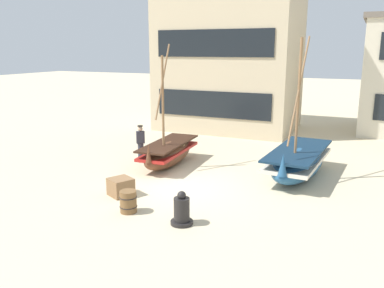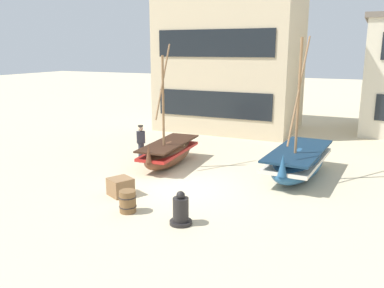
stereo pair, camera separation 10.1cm
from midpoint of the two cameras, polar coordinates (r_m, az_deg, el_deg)
name	(u,v)px [view 1 (the left image)]	position (r m, az deg, el deg)	size (l,w,h in m)	color
ground_plane	(181,186)	(15.05, -1.77, -6.00)	(120.00, 120.00, 0.00)	beige
fishing_boat_near_left	(168,152)	(17.56, -3.54, -1.20)	(1.55, 4.03, 5.19)	brown
fishing_boat_centre_large	(298,162)	(16.49, 14.61, -2.42)	(2.06, 4.88, 5.47)	#23517A
fisherman_by_hull	(141,144)	(18.12, -7.46, -0.01)	(0.42, 0.40, 1.68)	#33333D
capstan_winch	(182,211)	(11.82, -1.72, -9.48)	(0.66, 0.66, 1.01)	black
wooden_barrel	(128,202)	(12.80, -9.25, -8.07)	(0.56, 0.56, 0.70)	brown
cargo_crate	(121,187)	(14.28, -10.27, -6.00)	(0.74, 0.74, 0.61)	olive
harbor_building_main	(230,44)	(25.74, 5.31, 13.95)	(8.54, 6.01, 10.53)	beige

